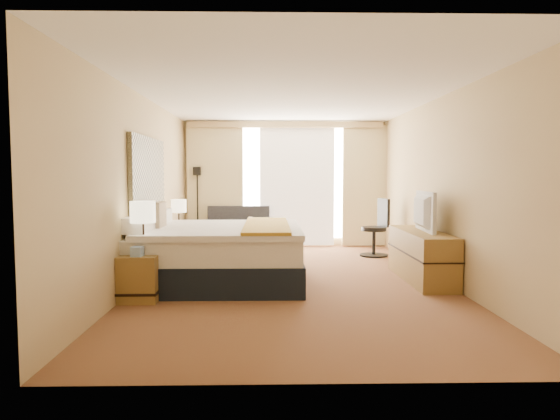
{
  "coord_description": "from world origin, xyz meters",
  "views": [
    {
      "loc": [
        -0.33,
        -6.97,
        1.5
      ],
      "look_at": [
        -0.17,
        0.4,
        0.98
      ],
      "focal_mm": 32.0,
      "sensor_mm": 36.0,
      "label": 1
    }
  ],
  "objects_px": {
    "floor_lamp": "(197,191)",
    "nightstand_left": "(141,277)",
    "loveseat": "(239,235)",
    "lamp_right": "(179,207)",
    "nightstand_right": "(179,247)",
    "desk_chair": "(377,231)",
    "media_dresser": "(421,256)",
    "television": "(418,211)",
    "lamp_left": "(143,213)",
    "bed": "(217,253)"
  },
  "relations": [
    {
      "from": "floor_lamp",
      "to": "nightstand_left",
      "type": "bearing_deg",
      "value": -90.82
    },
    {
      "from": "floor_lamp",
      "to": "loveseat",
      "type": "bearing_deg",
      "value": -16.79
    },
    {
      "from": "loveseat",
      "to": "nightstand_left",
      "type": "bearing_deg",
      "value": -104.97
    },
    {
      "from": "nightstand_left",
      "to": "lamp_right",
      "type": "height_order",
      "value": "lamp_right"
    },
    {
      "from": "nightstand_left",
      "to": "loveseat",
      "type": "relative_size",
      "value": 0.39
    },
    {
      "from": "nightstand_left",
      "to": "nightstand_right",
      "type": "height_order",
      "value": "same"
    },
    {
      "from": "desk_chair",
      "to": "lamp_right",
      "type": "bearing_deg",
      "value": 178.07
    },
    {
      "from": "media_dresser",
      "to": "television",
      "type": "bearing_deg",
      "value": 157.46
    },
    {
      "from": "media_dresser",
      "to": "lamp_right",
      "type": "distance_m",
      "value": 3.99
    },
    {
      "from": "lamp_left",
      "to": "television",
      "type": "distance_m",
      "value": 3.77
    },
    {
      "from": "floor_lamp",
      "to": "desk_chair",
      "type": "bearing_deg",
      "value": -18.95
    },
    {
      "from": "nightstand_right",
      "to": "television",
      "type": "xyz_separation_m",
      "value": [
        3.65,
        -1.43,
        0.71
      ]
    },
    {
      "from": "bed",
      "to": "lamp_left",
      "type": "relative_size",
      "value": 3.65
    },
    {
      "from": "floor_lamp",
      "to": "media_dresser",
      "type": "bearing_deg",
      "value": -42.21
    },
    {
      "from": "desk_chair",
      "to": "nightstand_right",
      "type": "bearing_deg",
      "value": 177.5
    },
    {
      "from": "nightstand_left",
      "to": "floor_lamp",
      "type": "distance_m",
      "value": 4.44
    },
    {
      "from": "media_dresser",
      "to": "lamp_right",
      "type": "height_order",
      "value": "lamp_right"
    },
    {
      "from": "lamp_right",
      "to": "loveseat",
      "type": "bearing_deg",
      "value": 60.84
    },
    {
      "from": "lamp_right",
      "to": "television",
      "type": "height_order",
      "value": "television"
    },
    {
      "from": "desk_chair",
      "to": "television",
      "type": "distance_m",
      "value": 2.16
    },
    {
      "from": "nightstand_right",
      "to": "loveseat",
      "type": "height_order",
      "value": "loveseat"
    },
    {
      "from": "lamp_left",
      "to": "lamp_right",
      "type": "bearing_deg",
      "value": 90.16
    },
    {
      "from": "media_dresser",
      "to": "nightstand_right",
      "type": "bearing_deg",
      "value": 158.6
    },
    {
      "from": "lamp_left",
      "to": "nightstand_right",
      "type": "bearing_deg",
      "value": 90.55
    },
    {
      "from": "floor_lamp",
      "to": "lamp_right",
      "type": "xyz_separation_m",
      "value": [
        -0.05,
        -1.88,
        -0.21
      ]
    },
    {
      "from": "television",
      "to": "desk_chair",
      "type": "bearing_deg",
      "value": 7.18
    },
    {
      "from": "media_dresser",
      "to": "lamp_left",
      "type": "bearing_deg",
      "value": -164.94
    },
    {
      "from": "loveseat",
      "to": "lamp_left",
      "type": "relative_size",
      "value": 2.21
    },
    {
      "from": "bed",
      "to": "lamp_left",
      "type": "bearing_deg",
      "value": -130.96
    },
    {
      "from": "desk_chair",
      "to": "lamp_left",
      "type": "distance_m",
      "value": 4.71
    },
    {
      "from": "lamp_left",
      "to": "floor_lamp",
      "type": "bearing_deg",
      "value": 89.48
    },
    {
      "from": "bed",
      "to": "loveseat",
      "type": "height_order",
      "value": "bed"
    },
    {
      "from": "bed",
      "to": "desk_chair",
      "type": "height_order",
      "value": "bed"
    },
    {
      "from": "desk_chair",
      "to": "lamp_left",
      "type": "xyz_separation_m",
      "value": [
        -3.5,
        -3.1,
        0.57
      ]
    },
    {
      "from": "media_dresser",
      "to": "television",
      "type": "distance_m",
      "value": 0.63
    },
    {
      "from": "bed",
      "to": "lamp_right",
      "type": "height_order",
      "value": "bed"
    },
    {
      "from": "media_dresser",
      "to": "floor_lamp",
      "type": "height_order",
      "value": "floor_lamp"
    },
    {
      "from": "lamp_left",
      "to": "loveseat",
      "type": "bearing_deg",
      "value": 77.43
    },
    {
      "from": "nightstand_left",
      "to": "floor_lamp",
      "type": "bearing_deg",
      "value": 89.18
    },
    {
      "from": "floor_lamp",
      "to": "lamp_left",
      "type": "height_order",
      "value": "floor_lamp"
    },
    {
      "from": "nightstand_right",
      "to": "media_dresser",
      "type": "bearing_deg",
      "value": -21.4
    },
    {
      "from": "media_dresser",
      "to": "lamp_right",
      "type": "xyz_separation_m",
      "value": [
        -3.68,
        1.42,
        0.61
      ]
    },
    {
      "from": "nightstand_left",
      "to": "lamp_right",
      "type": "bearing_deg",
      "value": 89.61
    },
    {
      "from": "desk_chair",
      "to": "television",
      "type": "relative_size",
      "value": 1.08
    },
    {
      "from": "lamp_right",
      "to": "media_dresser",
      "type": "bearing_deg",
      "value": -21.05
    },
    {
      "from": "lamp_left",
      "to": "lamp_right",
      "type": "relative_size",
      "value": 1.18
    },
    {
      "from": "media_dresser",
      "to": "desk_chair",
      "type": "height_order",
      "value": "desk_chair"
    },
    {
      "from": "loveseat",
      "to": "desk_chair",
      "type": "bearing_deg",
      "value": -21.91
    },
    {
      "from": "nightstand_left",
      "to": "lamp_left",
      "type": "relative_size",
      "value": 0.87
    },
    {
      "from": "bed",
      "to": "television",
      "type": "height_order",
      "value": "television"
    }
  ]
}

